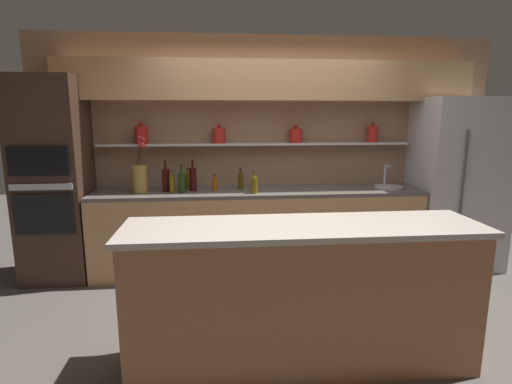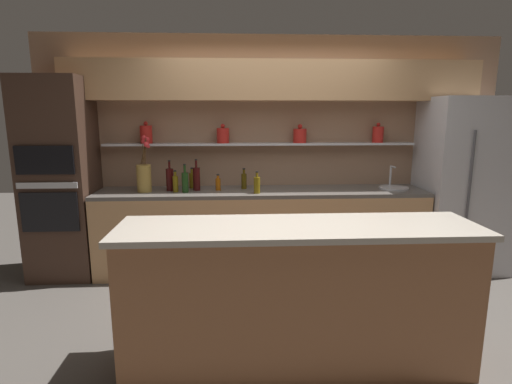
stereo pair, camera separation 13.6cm
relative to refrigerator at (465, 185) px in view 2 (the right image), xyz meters
The scene contains 16 objects.
ground_plane 2.63m from the refrigerator, 150.71° to the right, with size 12.00×12.00×0.00m, color #4C4742.
back_wall_unit 2.24m from the refrigerator, behind, with size 5.20×0.44×2.60m.
back_counter_unit 2.32m from the refrigerator, behind, with size 3.57×0.62×0.92m.
island_counter 2.78m from the refrigerator, 141.17° to the right, with size 2.40×0.61×1.02m.
refrigerator is the anchor object (origin of this frame).
oven_tower 4.41m from the refrigerator, behind, with size 0.67×0.64×2.12m.
flower_vase 3.53m from the refrigerator, behind, with size 0.15×0.18×0.60m.
sink_fixture 0.79m from the refrigerator, behind, with size 0.32×0.32×0.25m.
bottle_wine_0 3.09m from the refrigerator, behind, with size 0.07×0.07×0.30m.
bottle_sauce_1 2.74m from the refrigerator, behind, with size 0.06×0.06×0.18m.
bottle_wine_2 2.98m from the refrigerator, behind, with size 0.08×0.08×0.34m.
bottle_oil_3 3.05m from the refrigerator, behind, with size 0.06×0.06×0.23m.
bottle_oil_4 2.46m from the refrigerator, behind, with size 0.06×0.06×0.23m.
bottle_wine_5 3.27m from the refrigerator, behind, with size 0.08×0.08×0.33m.
bottle_oil_6 3.19m from the refrigerator, behind, with size 0.06×0.06×0.23m.
bottle_oil_7 2.33m from the refrigerator, behind, with size 0.07×0.07×0.24m.
Camera 2 is at (-0.42, -3.04, 1.74)m, focal length 28.00 mm.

